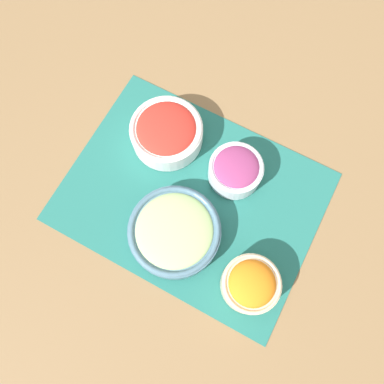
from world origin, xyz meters
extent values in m
plane|color=olive|center=(0.00, 0.00, 0.00)|extent=(3.00, 3.00, 0.00)
cube|color=#236B60|center=(0.00, 0.00, 0.00)|extent=(0.56, 0.42, 0.00)
cylinder|color=slate|center=(-0.01, 0.09, 0.03)|extent=(0.20, 0.20, 0.04)
torus|color=slate|center=(-0.01, 0.09, 0.05)|extent=(0.19, 0.19, 0.01)
ellipsoid|color=#A8CC7F|center=(-0.01, 0.09, 0.05)|extent=(0.16, 0.16, 0.03)
cylinder|color=white|center=(0.12, -0.10, 0.03)|extent=(0.16, 0.16, 0.05)
torus|color=white|center=(0.12, -0.10, 0.06)|extent=(0.16, 0.16, 0.01)
ellipsoid|color=red|center=(0.12, -0.10, 0.06)|extent=(0.13, 0.13, 0.03)
cylinder|color=silver|center=(-0.06, -0.09, 0.03)|extent=(0.12, 0.12, 0.05)
torus|color=silver|center=(-0.06, -0.09, 0.06)|extent=(0.12, 0.12, 0.01)
ellipsoid|color=#93386B|center=(-0.06, -0.09, 0.06)|extent=(0.10, 0.10, 0.03)
cylinder|color=beige|center=(-0.20, 0.12, 0.03)|extent=(0.12, 0.12, 0.06)
torus|color=beige|center=(-0.20, 0.12, 0.06)|extent=(0.12, 0.12, 0.01)
ellipsoid|color=orange|center=(-0.20, 0.12, 0.06)|extent=(0.09, 0.09, 0.04)
camera|label=1|loc=(-0.11, 0.21, 0.81)|focal=35.00mm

